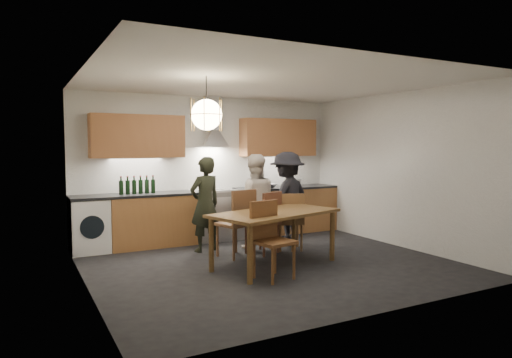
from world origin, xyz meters
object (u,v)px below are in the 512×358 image
chair_front (269,234)px  person_mid (254,201)px  person_right (287,198)px  dining_table (275,218)px  chair_back_left (239,219)px  stock_pot (297,183)px  person_left (205,204)px  mixing_bowl (268,185)px  wine_bottles (137,185)px

chair_front → person_mid: bearing=57.3°
chair_front → person_right: bearing=40.1°
dining_table → person_right: 1.44m
chair_back_left → person_mid: size_ratio=0.67×
person_right → person_mid: bearing=-24.0°
chair_back_left → person_right: 1.24m
person_mid → stock_pot: bearing=-124.1°
chair_back_left → chair_front: size_ratio=1.05×
dining_table → chair_front: (-0.35, -0.45, -0.12)m
person_left → stock_pot: size_ratio=8.63×
chair_back_left → person_left: size_ratio=0.68×
stock_pot → person_right: bearing=-130.3°
mixing_bowl → stock_pot: (0.67, 0.02, 0.02)m
person_right → wine_bottles: bearing=-45.1°
person_right → wine_bottles: 2.54m
person_left → chair_front: bearing=82.1°
person_right → mixing_bowl: person_right is taller
dining_table → person_right: (0.90, 1.12, 0.11)m
chair_back_left → stock_pot: size_ratio=5.89×
person_mid → stock_pot: person_mid is taller
person_left → person_right: person_right is taller
chair_front → person_mid: 1.72m
person_right → person_left: bearing=-29.8°
person_mid → mixing_bowl: bearing=-107.8°
mixing_bowl → wine_bottles: wine_bottles is taller
person_mid → dining_table: bearing=98.9°
dining_table → wine_bottles: (-1.42, 2.11, 0.36)m
person_mid → wine_bottles: bearing=-7.7°
wine_bottles → stock_pot: bearing=0.3°
chair_front → mixing_bowl: 2.96m
chair_back_left → person_right: (1.13, 0.45, 0.20)m
mixing_bowl → stock_pot: bearing=1.7°
person_mid → person_right: size_ratio=0.98×
chair_back_left → mixing_bowl: size_ratio=3.23×
stock_pot → chair_front: bearing=-129.1°
person_mid → wine_bottles: (-1.69, 0.97, 0.27)m
person_mid → person_right: person_right is taller
stock_pot → wine_bottles: size_ratio=0.29×
chair_front → person_right: 2.02m
dining_table → chair_back_left: (-0.24, 0.67, -0.09)m
person_right → stock_pot: size_ratio=9.04×
dining_table → chair_back_left: 0.72m
chair_front → person_right: (1.25, 1.57, 0.23)m
dining_table → wine_bottles: 2.57m
person_mid → stock_pot: (1.48, 0.99, 0.18)m
dining_table → stock_pot: stock_pot is taller
mixing_bowl → stock_pot: stock_pot is taller
mixing_bowl → stock_pot: size_ratio=1.82×
person_left → person_mid: 0.82m
person_left → person_right: 1.44m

